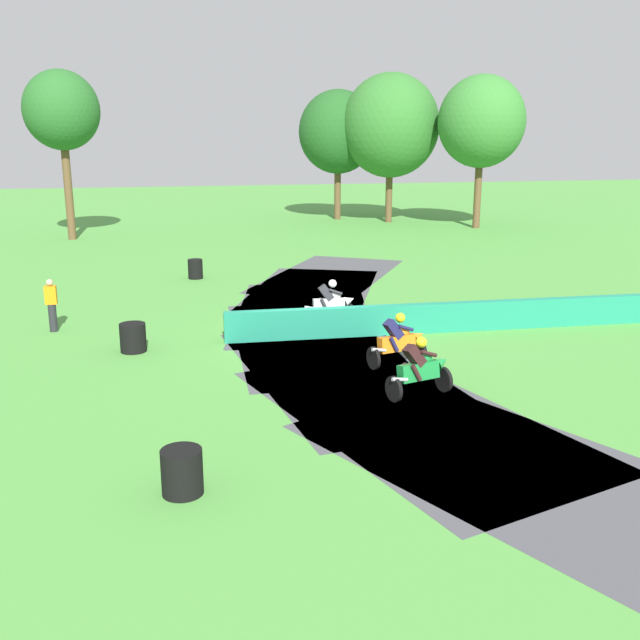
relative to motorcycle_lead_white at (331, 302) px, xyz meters
name	(u,v)px	position (x,y,z in m)	size (l,w,h in m)	color
ground_plane	(310,338)	(-0.98, -1.65, -0.66)	(120.00, 120.00, 0.00)	#4C933D
track_asphalt	(345,336)	(0.09, -1.67, -0.65)	(9.27, 28.35, 0.01)	#47474C
safety_barrier	(490,315)	(4.65, -1.75, -0.21)	(0.30, 16.33, 0.90)	#1E8466
motorcycle_lead_white	(331,302)	(0.00, 0.00, 0.00)	(1.69, 0.74, 1.43)	black
motorcycle_chase_orange	(399,341)	(0.84, -4.57, 0.00)	(1.68, 1.01, 1.42)	black
motorcycle_trailing_green	(421,368)	(0.67, -6.81, 0.00)	(1.68, 1.09, 1.43)	black
tire_stack_near	(195,269)	(-4.02, 7.99, -0.26)	(0.60, 0.60, 0.80)	black
tire_stack_mid_a	(133,338)	(-6.05, -1.99, -0.26)	(0.72, 0.72, 0.80)	black
tire_stack_mid_b	(182,472)	(-4.84, -10.55, -0.26)	(0.71, 0.71, 0.80)	black
track_marshal	(52,305)	(-8.55, 0.62, 0.16)	(0.34, 0.24, 1.63)	#232328
tree_far_left	(482,122)	(13.67, 20.63, 5.74)	(5.24, 5.24, 9.17)	brown
tree_far_right	(62,111)	(-10.43, 20.47, 6.25)	(4.03, 4.03, 9.08)	brown
tree_mid_rise	(338,132)	(6.17, 26.72, 5.12)	(5.21, 5.21, 8.53)	brown
tree_behind_barrier	(391,126)	(9.14, 24.52, 5.52)	(6.27, 6.27, 9.48)	brown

